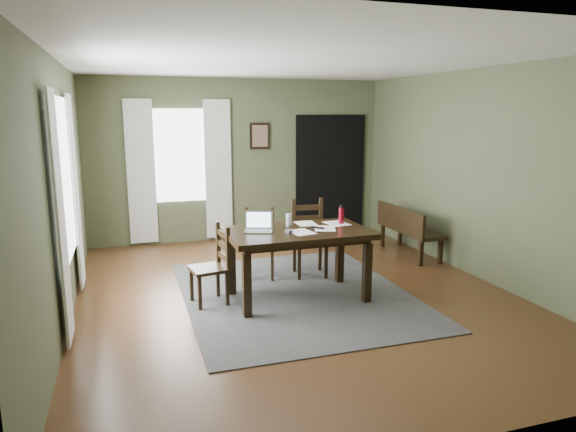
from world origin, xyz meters
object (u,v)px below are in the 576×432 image
object	(u,v)px
chair_back_left	(260,244)
bench	(407,226)
chair_end	(213,266)
laptop	(259,226)
dining_table	(298,239)
chair_back_right	(309,239)
water_bottle	(341,215)

from	to	relation	value
chair_back_left	bench	world-z (taller)	chair_back_left
chair_end	laptop	bearing A→B (deg)	77.53
chair_back_left	dining_table	bearing A→B (deg)	-61.50
dining_table	chair_end	world-z (taller)	chair_end
chair_back_left	bench	size ratio (longest dim) A/B	0.68
dining_table	chair_back_right	world-z (taller)	chair_back_right
chair_back_right	laptop	world-z (taller)	laptop
laptop	water_bottle	world-z (taller)	water_bottle
chair_end	laptop	size ratio (longest dim) A/B	2.35
dining_table	chair_back_right	bearing A→B (deg)	61.06
bench	laptop	distance (m)	2.88
dining_table	chair_back_left	distance (m)	0.98
laptop	water_bottle	distance (m)	1.05
bench	laptop	xyz separation A→B (m)	(-2.61, -1.15, 0.43)
chair_back_right	dining_table	bearing A→B (deg)	-109.84
dining_table	chair_back_left	bearing A→B (deg)	102.19
dining_table	chair_back_left	world-z (taller)	chair_back_left
dining_table	laptop	world-z (taller)	laptop
chair_end	laptop	xyz separation A→B (m)	(0.53, -0.03, 0.43)
bench	chair_back_left	bearing A→B (deg)	98.24
dining_table	water_bottle	xyz separation A→B (m)	(0.61, 0.17, 0.20)
chair_back_left	chair_back_right	distance (m)	0.66
chair_back_left	water_bottle	bearing A→B (deg)	-26.73
dining_table	chair_back_left	size ratio (longest dim) A/B	1.80
laptop	bench	bearing A→B (deg)	42.32
laptop	dining_table	bearing A→B (deg)	3.75
dining_table	laptop	size ratio (longest dim) A/B	4.28
bench	chair_back_right	bearing A→B (deg)	104.56
dining_table	bench	xyz separation A→B (m)	(2.17, 1.27, -0.27)
dining_table	chair_end	size ratio (longest dim) A/B	1.82
dining_table	bench	size ratio (longest dim) A/B	1.23
chair_back_left	laptop	distance (m)	0.94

